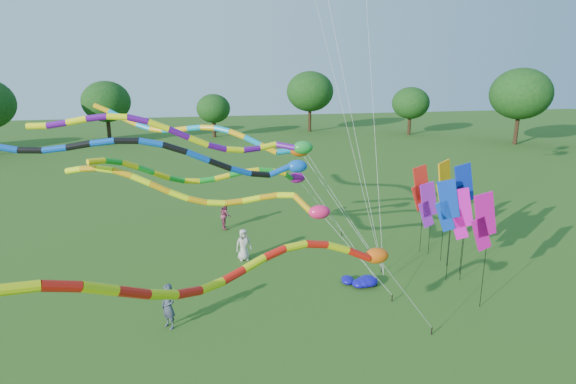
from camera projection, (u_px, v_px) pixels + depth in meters
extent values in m
plane|color=#265215|center=(363.00, 332.00, 18.32)|extent=(160.00, 160.00, 0.00)
cylinder|color=#382314|center=(521.00, 130.00, 65.83)|extent=(0.50, 0.50, 2.17)
ellipsoid|color=#103C12|center=(523.00, 109.00, 65.10)|extent=(4.59, 4.59, 3.90)
cylinder|color=#382314|center=(409.00, 124.00, 70.23)|extent=(0.50, 0.50, 2.78)
ellipsoid|color=#103C12|center=(411.00, 99.00, 69.30)|extent=(5.86, 5.86, 4.98)
cylinder|color=#382314|center=(310.00, 125.00, 71.71)|extent=(0.50, 0.50, 2.20)
ellipsoid|color=#103C12|center=(310.00, 105.00, 70.97)|extent=(4.65, 4.65, 3.96)
cylinder|color=#382314|center=(210.00, 120.00, 71.65)|extent=(0.50, 0.50, 3.46)
ellipsoid|color=#103C12|center=(209.00, 89.00, 70.49)|extent=(7.31, 7.31, 6.22)
cylinder|color=#382314|center=(111.00, 131.00, 61.10)|extent=(0.50, 0.50, 3.17)
ellipsoid|color=#103C12|center=(108.00, 98.00, 60.03)|extent=(6.68, 6.68, 5.68)
cylinder|color=black|center=(432.00, 331.00, 18.09)|extent=(0.05, 0.05, 0.30)
cylinder|color=silver|center=(406.00, 295.00, 16.69)|extent=(0.02, 0.02, 4.87)
ellipsoid|color=#DE520B|center=(376.00, 256.00, 15.32)|extent=(0.80, 0.52, 0.52)
cylinder|color=red|center=(358.00, 254.00, 14.95)|extent=(0.23, 0.23, 0.82)
cylinder|color=#D6E20B|center=(338.00, 248.00, 14.61)|extent=(0.23, 0.23, 0.78)
cylinder|color=red|center=(316.00, 244.00, 14.27)|extent=(0.23, 0.23, 0.74)
cylinder|color=#D6E20B|center=(295.00, 246.00, 13.92)|extent=(0.23, 0.23, 0.71)
cylinder|color=red|center=(275.00, 253.00, 13.56)|extent=(0.23, 0.23, 0.72)
cylinder|color=#D6E20B|center=(254.00, 264.00, 13.16)|extent=(0.23, 0.23, 0.73)
cylinder|color=red|center=(233.00, 275.00, 12.71)|extent=(0.23, 0.23, 0.73)
cylinder|color=#D6E20B|center=(212.00, 286.00, 12.20)|extent=(0.23, 0.23, 0.73)
cylinder|color=red|center=(189.00, 292.00, 11.63)|extent=(0.23, 0.23, 0.76)
cylinder|color=#D6E20B|center=(163.00, 295.00, 11.02)|extent=(0.23, 0.23, 0.79)
cylinder|color=red|center=(134.00, 293.00, 10.40)|extent=(0.23, 0.23, 0.81)
cylinder|color=#D6E20B|center=(100.00, 289.00, 9.80)|extent=(0.23, 0.23, 0.79)
cylinder|color=red|center=(61.00, 286.00, 9.27)|extent=(0.23, 0.23, 0.75)
cylinder|color=#D6E20B|center=(19.00, 288.00, 8.82)|extent=(0.23, 0.23, 0.72)
cylinder|color=black|center=(392.00, 298.00, 20.62)|extent=(0.05, 0.05, 0.30)
cylinder|color=silver|center=(356.00, 254.00, 20.24)|extent=(0.02, 0.02, 4.85)
ellipsoid|color=#F81B5C|center=(319.00, 212.00, 19.90)|extent=(0.92, 0.59, 0.59)
cylinder|color=orange|center=(303.00, 203.00, 20.14)|extent=(0.27, 0.27, 1.06)
cylinder|color=#E9FF0D|center=(286.00, 195.00, 20.39)|extent=(0.27, 0.27, 0.73)
cylinder|color=orange|center=(269.00, 196.00, 20.46)|extent=(0.27, 0.27, 0.74)
cylinder|color=#E9FF0D|center=(251.00, 199.00, 20.48)|extent=(0.27, 0.27, 0.75)
cylinder|color=orange|center=(234.00, 202.00, 20.43)|extent=(0.27, 0.27, 0.75)
cylinder|color=#E9FF0D|center=(216.00, 203.00, 20.32)|extent=(0.27, 0.27, 0.76)
cylinder|color=orange|center=(198.00, 201.00, 20.16)|extent=(0.27, 0.27, 0.79)
cylinder|color=#E9FF0D|center=(179.00, 195.00, 19.97)|extent=(0.27, 0.27, 0.82)
cylinder|color=orange|center=(160.00, 188.00, 19.79)|extent=(0.27, 0.27, 0.83)
cylinder|color=#E9FF0D|center=(141.00, 180.00, 19.66)|extent=(0.27, 0.27, 0.81)
cylinder|color=orange|center=(123.00, 173.00, 19.60)|extent=(0.27, 0.27, 0.76)
cylinder|color=#E9FF0D|center=(105.00, 169.00, 19.65)|extent=(0.27, 0.27, 0.74)
cylinder|color=orange|center=(89.00, 169.00, 19.80)|extent=(0.27, 0.27, 0.75)
cylinder|color=#E9FF0D|center=(74.00, 170.00, 20.03)|extent=(0.27, 0.27, 0.77)
cylinder|color=black|center=(381.00, 270.00, 23.49)|extent=(0.05, 0.05, 0.30)
cylinder|color=silver|center=(344.00, 211.00, 22.22)|extent=(0.02, 0.02, 7.27)
ellipsoid|color=#1A922B|center=(303.00, 148.00, 20.98)|extent=(0.89, 0.57, 0.57)
cylinder|color=#580C84|center=(286.00, 146.00, 21.02)|extent=(0.26, 0.26, 0.89)
cylinder|color=#FFF90D|center=(268.00, 146.00, 21.00)|extent=(0.26, 0.26, 0.78)
cylinder|color=#580C84|center=(251.00, 149.00, 20.70)|extent=(0.26, 0.26, 0.78)
cylinder|color=#FFF90D|center=(235.00, 150.00, 20.34)|extent=(0.26, 0.26, 0.79)
cylinder|color=#580C84|center=(217.00, 147.00, 19.95)|extent=(0.26, 0.26, 0.82)
cylinder|color=#FFF90D|center=(198.00, 141.00, 19.53)|extent=(0.26, 0.26, 0.85)
cylinder|color=#580C84|center=(179.00, 133.00, 19.14)|extent=(0.26, 0.26, 0.85)
cylinder|color=#FFF90D|center=(159.00, 125.00, 18.81)|extent=(0.26, 0.26, 0.82)
cylinder|color=#580C84|center=(138.00, 119.00, 18.57)|extent=(0.26, 0.26, 0.78)
cylinder|color=#FFF90D|center=(117.00, 117.00, 18.43)|extent=(0.26, 0.26, 0.76)
cylinder|color=#580C84|center=(97.00, 118.00, 18.38)|extent=(0.26, 0.26, 0.78)
cylinder|color=#FFF90D|center=(77.00, 121.00, 18.39)|extent=(0.26, 0.26, 0.79)
cylinder|color=#580C84|center=(57.00, 124.00, 18.43)|extent=(0.26, 0.26, 0.79)
cylinder|color=#FFF90D|center=(37.00, 126.00, 18.46)|extent=(0.26, 0.26, 0.78)
cylinder|color=black|center=(377.00, 283.00, 22.04)|extent=(0.05, 0.05, 0.30)
cylinder|color=silver|center=(339.00, 227.00, 20.77)|extent=(0.02, 0.02, 6.77)
ellipsoid|color=blue|center=(297.00, 166.00, 19.53)|extent=(0.82, 0.53, 0.53)
cylinder|color=#0B49B4|center=(279.00, 171.00, 19.38)|extent=(0.24, 0.24, 0.87)
cylinder|color=black|center=(260.00, 174.00, 19.11)|extent=(0.24, 0.24, 0.85)
cylinder|color=#0B49B4|center=(240.00, 171.00, 18.66)|extent=(0.24, 0.24, 0.89)
cylinder|color=black|center=(220.00, 165.00, 18.21)|extent=(0.24, 0.24, 0.91)
cylinder|color=#0B49B4|center=(198.00, 156.00, 17.79)|extent=(0.24, 0.24, 0.91)
cylinder|color=black|center=(175.00, 148.00, 17.44)|extent=(0.24, 0.24, 0.87)
cylinder|color=#0B49B4|center=(151.00, 143.00, 17.19)|extent=(0.24, 0.24, 0.84)
cylinder|color=black|center=(127.00, 141.00, 17.03)|extent=(0.24, 0.24, 0.83)
cylinder|color=#0B49B4|center=(103.00, 142.00, 16.95)|extent=(0.24, 0.24, 0.84)
cylinder|color=black|center=(79.00, 146.00, 16.93)|extent=(0.24, 0.24, 0.85)
cylinder|color=#0B49B4|center=(55.00, 149.00, 16.92)|extent=(0.24, 0.24, 0.84)
cylinder|color=black|center=(30.00, 150.00, 16.87)|extent=(0.24, 0.24, 0.83)
cylinder|color=#0B49B4|center=(5.00, 148.00, 16.76)|extent=(0.24, 0.24, 0.84)
cylinder|color=black|center=(368.00, 252.00, 25.74)|extent=(0.05, 0.05, 0.30)
cylinder|color=silver|center=(334.00, 200.00, 25.37)|extent=(0.02, 0.02, 6.43)
ellipsoid|color=#C2490B|center=(300.00, 150.00, 25.03)|extent=(1.03, 0.66, 0.66)
cylinder|color=#0C97CC|center=(285.00, 151.00, 24.99)|extent=(0.30, 0.30, 0.92)
cylinder|color=#F9AC0D|center=(268.00, 149.00, 24.86)|extent=(0.30, 0.30, 0.91)
cylinder|color=#0C97CC|center=(253.00, 141.00, 24.84)|extent=(0.30, 0.30, 0.90)
cylinder|color=#F9AC0D|center=(237.00, 134.00, 24.90)|extent=(0.30, 0.30, 0.87)
cylinder|color=#0C97CC|center=(222.00, 130.00, 25.05)|extent=(0.30, 0.30, 0.84)
cylinder|color=#F9AC0D|center=(208.00, 128.00, 25.30)|extent=(0.30, 0.30, 0.83)
cylinder|color=#0C97CC|center=(195.00, 128.00, 25.62)|extent=(0.30, 0.30, 0.85)
cylinder|color=#F9AC0D|center=(182.00, 129.00, 25.98)|extent=(0.30, 0.30, 0.85)
cylinder|color=#0C97CC|center=(169.00, 130.00, 26.33)|extent=(0.30, 0.30, 0.84)
cylinder|color=#F9AC0D|center=(156.00, 130.00, 26.64)|extent=(0.30, 0.30, 0.83)
cylinder|color=#0C97CC|center=(144.00, 127.00, 26.87)|extent=(0.30, 0.30, 0.85)
cylinder|color=#F9AC0D|center=(130.00, 121.00, 27.00)|extent=(0.30, 0.30, 0.88)
cylinder|color=#0C97CC|center=(116.00, 115.00, 27.05)|extent=(0.30, 0.30, 0.90)
cylinder|color=#F9AC0D|center=(102.00, 108.00, 27.04)|extent=(0.30, 0.30, 0.89)
cylinder|color=black|center=(342.00, 234.00, 28.47)|extent=(0.05, 0.05, 0.30)
cylinder|color=silver|center=(320.00, 206.00, 27.16)|extent=(0.02, 0.02, 4.86)
ellipsoid|color=#900D7C|center=(297.00, 178.00, 25.88)|extent=(0.93, 0.60, 0.60)
cylinder|color=#159F22|center=(288.00, 176.00, 25.24)|extent=(0.27, 0.27, 1.01)
cylinder|color=yellow|center=(279.00, 172.00, 24.59)|extent=(0.27, 0.27, 0.76)
cylinder|color=#159F22|center=(265.00, 170.00, 24.26)|extent=(0.27, 0.27, 0.74)
cylinder|color=yellow|center=(251.00, 171.00, 24.01)|extent=(0.27, 0.27, 0.74)
cylinder|color=#159F22|center=(237.00, 174.00, 23.82)|extent=(0.27, 0.27, 0.76)
cylinder|color=yellow|center=(222.00, 177.00, 23.65)|extent=(0.27, 0.27, 0.76)
cylinder|color=#159F22|center=(207.00, 180.00, 23.46)|extent=(0.27, 0.27, 0.74)
cylinder|color=yellow|center=(192.00, 181.00, 23.21)|extent=(0.27, 0.27, 0.73)
cylinder|color=#159F22|center=(177.00, 179.00, 22.88)|extent=(0.27, 0.27, 0.76)
cylinder|color=yellow|center=(161.00, 175.00, 22.47)|extent=(0.27, 0.27, 0.79)
cylinder|color=#159F22|center=(146.00, 170.00, 21.97)|extent=(0.27, 0.27, 0.81)
cylinder|color=yellow|center=(130.00, 165.00, 21.43)|extent=(0.27, 0.27, 0.80)
cylinder|color=#159F22|center=(113.00, 161.00, 20.88)|extent=(0.27, 0.27, 0.76)
cylinder|color=yellow|center=(96.00, 161.00, 20.33)|extent=(0.27, 0.27, 0.75)
cylinder|color=black|center=(384.00, 278.00, 22.55)|extent=(0.04, 0.04, 0.30)
cylinder|color=silver|center=(348.00, 99.00, 21.91)|extent=(0.01, 0.01, 16.74)
cylinder|color=black|center=(384.00, 278.00, 22.55)|extent=(0.04, 0.04, 0.30)
cylinder|color=black|center=(384.00, 278.00, 22.55)|extent=(0.04, 0.04, 0.30)
cylinder|color=silver|center=(374.00, 124.00, 22.97)|extent=(0.01, 0.01, 14.38)
cylinder|color=black|center=(464.00, 224.00, 22.70)|extent=(0.02, 0.02, 5.16)
cube|color=#0C27AE|center=(464.00, 183.00, 22.14)|extent=(1.16, 0.12, 1.93)
cube|color=#0C27AE|center=(461.00, 200.00, 22.32)|extent=(1.01, 0.11, 1.51)
cylinder|color=black|center=(431.00, 222.00, 25.33)|extent=(0.02, 0.02, 3.66)
cube|color=#9C1CD3|center=(429.00, 199.00, 24.96)|extent=(1.16, 0.16, 1.93)
cube|color=#9C1CD3|center=(426.00, 214.00, 25.14)|extent=(1.01, 0.15, 1.51)
cylinder|color=black|center=(464.00, 239.00, 22.15)|extent=(0.02, 0.02, 4.16)
cube|color=#F50DBF|center=(462.00, 208.00, 21.79)|extent=(1.13, 0.42, 1.93)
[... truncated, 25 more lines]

